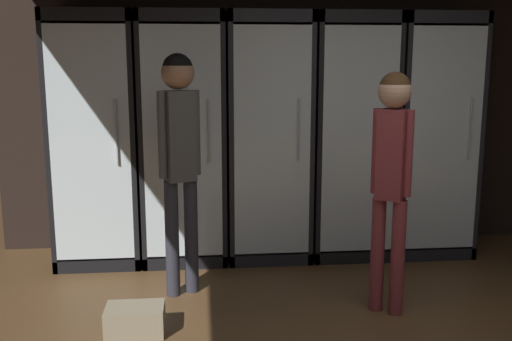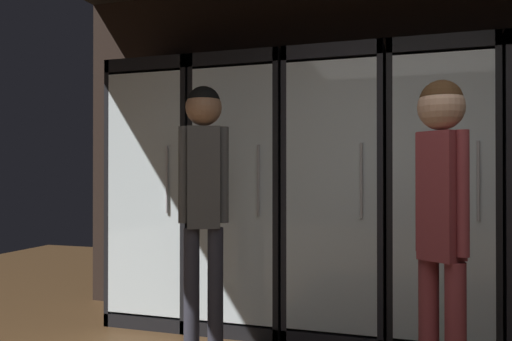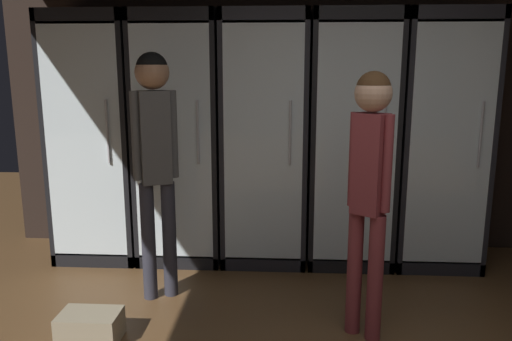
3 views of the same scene
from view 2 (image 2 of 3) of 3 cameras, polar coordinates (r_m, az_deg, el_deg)
name	(u,v)px [view 2 (image 2 of 3)]	position (r m, az deg, el deg)	size (l,w,h in m)	color
wall_back	(426,147)	(4.17, 18.54, 2.47)	(6.00, 0.06, 2.80)	black
cooler_far_left	(167,194)	(4.31, -9.98, -2.56)	(0.70, 0.69, 2.09)	black
cooler_left	(248,196)	(4.03, -0.90, -2.92)	(0.70, 0.69, 2.09)	black
cooler_center	(339,197)	(3.87, 9.23, -2.95)	(0.70, 0.69, 2.09)	black
cooler_right	(440,197)	(3.83, 19.92, -2.86)	(0.70, 0.69, 2.09)	black
shopper_near	(204,184)	(3.23, -5.89, -1.50)	(0.29, 0.23, 1.75)	#2D2D38
shopper_far	(441,205)	(2.51, 20.06, -3.68)	(0.23, 0.22, 1.63)	brown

